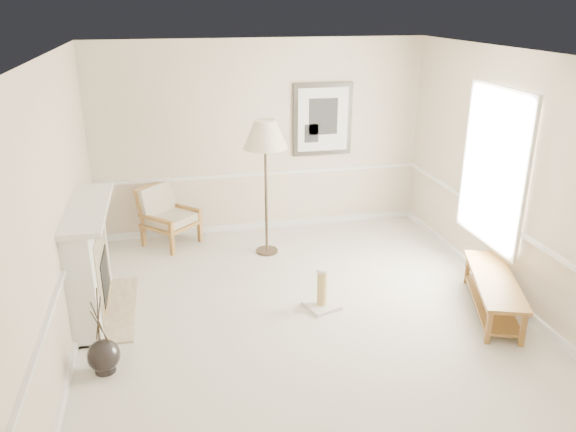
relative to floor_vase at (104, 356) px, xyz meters
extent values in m
plane|color=silver|center=(2.15, 0.59, -0.17)|extent=(5.50, 5.50, 0.00)
cube|color=beige|center=(2.15, 3.34, 1.28)|extent=(5.00, 0.04, 2.90)
cube|color=beige|center=(2.15, -2.16, 1.28)|extent=(5.00, 0.04, 2.90)
cube|color=beige|center=(-0.35, 0.59, 1.28)|extent=(0.04, 5.50, 2.90)
cube|color=beige|center=(4.65, 0.59, 1.28)|extent=(0.04, 5.50, 2.90)
cube|color=white|center=(2.15, 0.59, 2.73)|extent=(5.00, 5.50, 0.04)
cube|color=white|center=(2.15, 3.32, -0.12)|extent=(4.95, 0.04, 0.10)
cube|color=white|center=(2.15, 3.32, 0.73)|extent=(4.95, 0.04, 0.05)
cube|color=white|center=(4.61, 0.99, 1.33)|extent=(0.03, 1.20, 1.80)
cube|color=white|center=(4.60, 0.99, 1.33)|extent=(0.05, 1.34, 1.94)
cube|color=black|center=(3.10, 3.31, 1.53)|extent=(0.92, 0.04, 1.10)
cube|color=white|center=(3.10, 3.29, 1.53)|extent=(0.78, 0.01, 0.96)
cube|color=black|center=(3.10, 3.28, 1.58)|extent=(0.45, 0.01, 0.55)
cube|color=white|center=(-0.21, 1.19, 0.46)|extent=(0.28, 1.50, 1.25)
cube|color=white|center=(-0.16, 1.19, 1.11)|extent=(0.46, 1.64, 0.06)
cube|color=#C6B28E|center=(-0.06, 1.19, 0.38)|extent=(0.02, 1.05, 0.95)
cube|color=black|center=(-0.05, 1.19, 0.25)|extent=(0.02, 0.62, 0.58)
cube|color=gold|center=(-0.05, 1.19, -0.01)|extent=(0.01, 0.66, 0.05)
cube|color=#C6B28E|center=(-0.05, 1.19, -0.15)|extent=(0.60, 1.50, 0.03)
sphere|color=black|center=(0.00, 0.00, 0.01)|extent=(0.32, 0.32, 0.32)
cylinder|color=black|center=(0.00, 0.00, -0.12)|extent=(0.20, 0.20, 0.09)
cylinder|color=black|center=(0.00, 0.00, 0.42)|extent=(0.11, 0.09, 0.50)
cylinder|color=black|center=(0.00, 0.00, 0.38)|extent=(0.14, 0.11, 0.41)
cylinder|color=black|center=(0.00, 0.00, 0.46)|extent=(0.06, 0.05, 0.59)
cube|color=olive|center=(0.72, 2.58, 0.01)|extent=(0.08, 0.08, 0.36)
cube|color=olive|center=(0.31, 3.00, 0.01)|extent=(0.08, 0.08, 0.36)
cube|color=olive|center=(1.14, 2.99, 0.01)|extent=(0.08, 0.08, 0.36)
cube|color=olive|center=(0.73, 3.41, 0.01)|extent=(0.08, 0.08, 0.36)
cube|color=olive|center=(0.73, 2.99, 0.16)|extent=(0.93, 0.93, 0.05)
cube|color=olive|center=(0.52, 3.21, 0.45)|extent=(0.58, 0.57, 0.52)
cube|color=olive|center=(0.52, 2.79, 0.32)|extent=(0.50, 0.51, 0.05)
cube|color=olive|center=(0.93, 3.20, 0.32)|extent=(0.50, 0.51, 0.05)
cube|color=white|center=(0.73, 2.99, 0.24)|extent=(0.85, 0.85, 0.11)
cube|color=white|center=(0.56, 3.17, 0.47)|extent=(0.56, 0.55, 0.46)
cylinder|color=black|center=(2.05, 2.41, -0.15)|extent=(0.31, 0.31, 0.03)
cylinder|color=black|center=(2.05, 2.41, 0.72)|extent=(0.04, 0.04, 1.73)
cone|color=beige|center=(2.05, 2.41, 1.56)|extent=(0.77, 0.77, 0.38)
cube|color=olive|center=(4.30, 0.22, 0.24)|extent=(0.94, 1.57, 0.04)
cube|color=olive|center=(4.30, 0.22, -0.06)|extent=(0.85, 1.45, 0.03)
cube|color=olive|center=(3.90, -0.37, 0.02)|extent=(0.07, 0.07, 0.39)
cube|color=olive|center=(4.22, -0.49, 0.02)|extent=(0.07, 0.07, 0.39)
cube|color=olive|center=(4.38, 0.92, 0.02)|extent=(0.07, 0.07, 0.39)
cube|color=olive|center=(4.70, 0.80, 0.02)|extent=(0.07, 0.07, 0.39)
cube|color=silver|center=(2.40, 0.72, -0.15)|extent=(0.45, 0.45, 0.04)
cylinder|color=tan|center=(2.40, 0.72, 0.09)|extent=(0.12, 0.12, 0.43)
cylinder|color=silver|center=(2.40, 0.72, 0.32)|extent=(0.13, 0.13, 0.04)
camera|label=1|loc=(0.76, -4.85, 3.22)|focal=35.00mm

